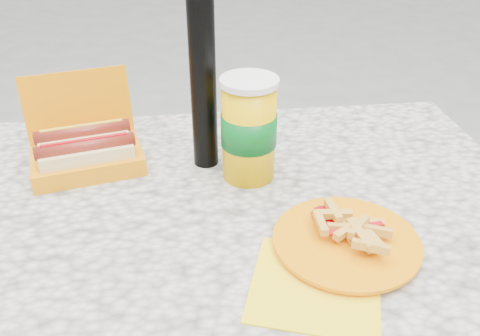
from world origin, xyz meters
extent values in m
cube|color=beige|center=(0.00, 0.00, 0.72)|extent=(1.20, 0.80, 0.05)
cylinder|color=black|center=(-0.50, 0.30, 0.35)|extent=(0.07, 0.07, 0.70)
cylinder|color=black|center=(0.50, 0.30, 0.35)|extent=(0.07, 0.07, 0.70)
cube|color=orange|center=(-0.24, 0.16, 0.77)|extent=(0.24, 0.18, 0.04)
cube|color=orange|center=(-0.26, 0.24, 0.86)|extent=(0.22, 0.08, 0.14)
cube|color=#EFD78D|center=(-0.23, 0.13, 0.79)|extent=(0.18, 0.09, 0.04)
cylinder|color=maroon|center=(-0.23, 0.13, 0.82)|extent=(0.19, 0.07, 0.03)
cylinder|color=#9A0206|center=(-0.23, 0.13, 0.83)|extent=(0.16, 0.04, 0.01)
cube|color=#EFD78D|center=(-0.24, 0.20, 0.79)|extent=(0.18, 0.09, 0.04)
cylinder|color=maroon|center=(-0.24, 0.20, 0.82)|extent=(0.19, 0.07, 0.03)
cylinder|color=gold|center=(-0.24, 0.20, 0.83)|extent=(0.16, 0.04, 0.01)
cube|color=yellow|center=(0.14, -0.22, 0.75)|extent=(0.23, 0.23, 0.00)
cylinder|color=orange|center=(0.21, -0.14, 0.76)|extent=(0.23, 0.23, 0.01)
cylinder|color=orange|center=(0.21, -0.14, 0.76)|extent=(0.24, 0.24, 0.01)
cube|color=gold|center=(0.23, -0.15, 0.78)|extent=(0.03, 0.06, 0.01)
cube|color=gold|center=(0.20, -0.08, 0.79)|extent=(0.02, 0.06, 0.01)
cube|color=gold|center=(0.23, -0.18, 0.79)|extent=(0.06, 0.04, 0.01)
cube|color=gold|center=(0.22, -0.16, 0.79)|extent=(0.02, 0.06, 0.01)
cube|color=gold|center=(0.21, -0.12, 0.78)|extent=(0.06, 0.02, 0.01)
cube|color=gold|center=(0.24, -0.15, 0.78)|extent=(0.03, 0.06, 0.01)
cube|color=gold|center=(0.20, -0.09, 0.79)|extent=(0.06, 0.02, 0.01)
cube|color=gold|center=(0.21, -0.12, 0.77)|extent=(0.02, 0.06, 0.01)
cube|color=gold|center=(0.17, -0.11, 0.79)|extent=(0.01, 0.06, 0.01)
cube|color=gold|center=(0.25, -0.11, 0.78)|extent=(0.06, 0.02, 0.01)
cube|color=gold|center=(0.21, -0.13, 0.78)|extent=(0.05, 0.04, 0.01)
cube|color=gold|center=(0.23, -0.13, 0.79)|extent=(0.05, 0.05, 0.01)
cube|color=gold|center=(0.25, -0.14, 0.78)|extent=(0.06, 0.04, 0.01)
cube|color=gold|center=(0.22, -0.14, 0.78)|extent=(0.02, 0.06, 0.01)
ellipsoid|color=#9A0206|center=(0.19, -0.08, 0.77)|extent=(0.05, 0.05, 0.01)
cube|color=#B10C12|center=(0.22, -0.13, 0.78)|extent=(0.10, 0.02, 0.00)
cylinder|color=#FDBE00|center=(0.08, 0.10, 0.85)|extent=(0.10, 0.10, 0.19)
cylinder|color=#025A19|center=(0.08, 0.10, 0.85)|extent=(0.11, 0.11, 0.06)
cylinder|color=white|center=(0.08, 0.10, 0.95)|extent=(0.11, 0.11, 0.01)
camera|label=1|loc=(-0.04, -0.75, 1.29)|focal=38.00mm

